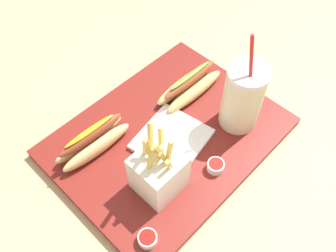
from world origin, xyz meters
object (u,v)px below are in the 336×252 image
object	(u,v)px
soda_cup	(243,97)
ketchup_cup_1	(216,166)
hot_dog_1	(190,85)
ketchup_cup_2	(148,238)
fries_basket	(159,172)
napkin_stack	(172,139)
hot_dog_2	(93,141)

from	to	relation	value
soda_cup	ketchup_cup_1	bearing A→B (deg)	18.97
ketchup_cup_1	soda_cup	bearing A→B (deg)	-161.03
hot_dog_1	ketchup_cup_1	distance (m)	0.20
hot_dog_1	ketchup_cup_2	size ratio (longest dim) A/B	5.09
fries_basket	hot_dog_1	size ratio (longest dim) A/B	0.99
ketchup_cup_1	ketchup_cup_2	world-z (taller)	ketchup_cup_1
ketchup_cup_2	napkin_stack	bearing A→B (deg)	-147.48
fries_basket	ketchup_cup_1	distance (m)	0.12
hot_dog_1	napkin_stack	bearing A→B (deg)	27.15
ketchup_cup_1	napkin_stack	xyz separation A→B (m)	(0.01, -0.11, -0.01)
hot_dog_2	ketchup_cup_1	distance (m)	0.25
hot_dog_1	ketchup_cup_1	world-z (taller)	hot_dog_1
ketchup_cup_1	ketchup_cup_2	xyz separation A→B (m)	(0.19, 0.01, -0.00)
hot_dog_1	soda_cup	bearing A→B (deg)	95.57
fries_basket	hot_dog_1	world-z (taller)	fries_basket
hot_dog_2	ketchup_cup_2	world-z (taller)	hot_dog_2
hot_dog_2	ketchup_cup_1	size ratio (longest dim) A/B	4.87
napkin_stack	ketchup_cup_1	bearing A→B (deg)	96.11
hot_dog_1	hot_dog_2	xyz separation A→B (m)	(0.25, -0.04, 0.00)
hot_dog_2	ketchup_cup_2	xyz separation A→B (m)	(0.06, 0.21, -0.02)
soda_cup	hot_dog_2	bearing A→B (deg)	-32.34
ketchup_cup_1	ketchup_cup_2	distance (m)	0.19
hot_dog_1	hot_dog_2	size ratio (longest dim) A/B	1.06
ketchup_cup_1	hot_dog_1	bearing A→B (deg)	-123.37
hot_dog_2	hot_dog_1	bearing A→B (deg)	171.56
soda_cup	ketchup_cup_1	distance (m)	0.15
fries_basket	napkin_stack	bearing A→B (deg)	-149.67
hot_dog_1	ketchup_cup_2	distance (m)	0.35
fries_basket	ketchup_cup_1	xyz separation A→B (m)	(-0.10, 0.05, -0.04)
soda_cup	ketchup_cup_2	distance (m)	0.33
napkin_stack	ketchup_cup_2	bearing A→B (deg)	32.52
hot_dog_2	napkin_stack	xyz separation A→B (m)	(-0.12, 0.10, -0.02)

